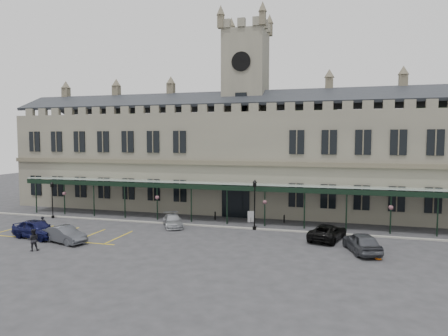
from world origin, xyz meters
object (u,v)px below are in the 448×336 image
(lamp_post_left, at_px, (52,196))
(car_taxi, at_px, (173,221))
(lamp_post_mid, at_px, (255,200))
(person_a, at_px, (43,225))
(car_right_a, at_px, (362,242))
(clock_tower, at_px, (246,105))
(car_left_a, at_px, (37,229))
(traffic_cone, at_px, (378,254))
(sign_board, at_px, (251,217))
(station_building, at_px, (245,159))
(car_van, at_px, (328,232))
(car_left_b, at_px, (65,235))
(person_b, at_px, (33,240))

(lamp_post_left, relative_size, car_taxi, 0.97)
(lamp_post_mid, distance_m, person_a, 20.36)
(car_right_a, bearing_deg, clock_tower, -68.00)
(car_taxi, bearing_deg, car_left_a, -171.99)
(lamp_post_mid, bearing_deg, car_taxi, -173.58)
(person_a, bearing_deg, car_left_a, -115.93)
(clock_tower, relative_size, lamp_post_mid, 4.97)
(traffic_cone, distance_m, sign_board, 15.74)
(station_building, bearing_deg, car_van, -50.90)
(person_a, bearing_deg, traffic_cone, -49.71)
(clock_tower, relative_size, car_taxi, 5.77)
(car_left_b, bearing_deg, car_taxi, -20.94)
(lamp_post_left, xyz_separation_m, car_van, (30.17, -1.72, -1.76))
(clock_tower, distance_m, car_taxi, 17.73)
(station_building, height_order, lamp_post_mid, station_building)
(car_van, distance_m, person_b, 24.72)
(traffic_cone, xyz_separation_m, sign_board, (-11.85, 10.36, 0.23))
(person_a, distance_m, person_b, 6.22)
(car_van, bearing_deg, person_a, 27.14)
(car_left_a, xyz_separation_m, person_b, (2.70, -3.53, 0.05))
(car_left_a, bearing_deg, car_left_b, -90.23)
(lamp_post_mid, bearing_deg, traffic_cone, -33.04)
(sign_board, bearing_deg, car_left_a, -162.02)
(clock_tower, bearing_deg, lamp_post_left, -150.84)
(station_building, xyz_separation_m, lamp_post_mid, (3.30, -10.54, -3.51))
(lamp_post_mid, height_order, car_taxi, lamp_post_mid)
(person_a, bearing_deg, car_van, -39.20)
(station_building, xyz_separation_m, clock_tower, (0.00, 0.09, 6.64))
(sign_board, height_order, person_a, person_a)
(station_building, bearing_deg, clock_tower, 90.00)
(lamp_post_left, relative_size, sign_board, 3.41)
(lamp_post_mid, relative_size, car_taxi, 1.16)
(station_building, distance_m, lamp_post_left, 23.03)
(lamp_post_mid, xyz_separation_m, car_left_a, (-18.30, -8.58, -2.12))
(lamp_post_left, distance_m, person_b, 13.98)
(car_left_a, xyz_separation_m, car_left_b, (3.50, -0.71, -0.12))
(lamp_post_left, xyz_separation_m, car_left_a, (4.85, -8.13, -1.62))
(lamp_post_mid, height_order, traffic_cone, lamp_post_mid)
(car_left_a, bearing_deg, person_b, -131.37)
(lamp_post_left, height_order, car_left_b, lamp_post_left)
(car_taxi, bearing_deg, clock_tower, 37.21)
(station_building, xyz_separation_m, car_right_a, (13.00, -16.03, -5.66))
(lamp_post_mid, relative_size, person_b, 2.81)
(sign_board, distance_m, car_right_a, 13.93)
(car_left_b, bearing_deg, car_left_a, 95.45)
(clock_tower, bearing_deg, person_b, -118.41)
(car_van, bearing_deg, car_taxi, 12.20)
(person_a, bearing_deg, car_left_b, -78.84)
(traffic_cone, relative_size, sign_board, 0.61)
(clock_tower, bearing_deg, car_taxi, -113.40)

